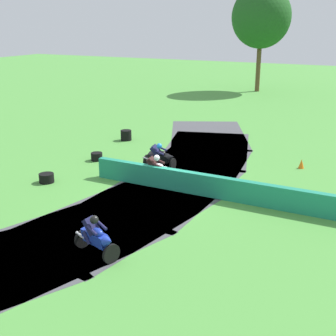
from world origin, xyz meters
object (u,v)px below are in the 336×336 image
(tire_stack_far, at_px, (126,135))
(traffic_cone, at_px, (301,164))
(tire_stack_mid_a, at_px, (47,178))
(motorcycle_trailing_black, at_px, (160,156))
(motorcycle_chase_white, at_px, (157,170))
(tire_stack_mid_b, at_px, (97,157))
(motorcycle_lead_blue, at_px, (96,236))

(tire_stack_far, relative_size, traffic_cone, 1.45)
(tire_stack_mid_a, bearing_deg, motorcycle_trailing_black, 47.01)
(motorcycle_chase_white, relative_size, tire_stack_mid_b, 2.92)
(tire_stack_mid_b, relative_size, tire_stack_far, 0.91)
(motorcycle_trailing_black, height_order, tire_stack_far, motorcycle_trailing_black)
(motorcycle_chase_white, xyz_separation_m, tire_stack_mid_a, (-4.44, -1.97, -0.45))
(tire_stack_far, bearing_deg, motorcycle_lead_blue, -62.32)
(traffic_cone, bearing_deg, motorcycle_lead_blue, -108.47)
(tire_stack_mid_b, relative_size, traffic_cone, 1.31)
(motorcycle_lead_blue, bearing_deg, tire_stack_far, 117.68)
(motorcycle_chase_white, xyz_separation_m, traffic_cone, (5.20, 5.04, -0.43))
(tire_stack_far, bearing_deg, tire_stack_mid_a, -84.75)
(motorcycle_lead_blue, height_order, tire_stack_mid_a, motorcycle_lead_blue)
(tire_stack_mid_a, height_order, traffic_cone, traffic_cone)
(motorcycle_trailing_black, relative_size, tire_stack_mid_b, 2.91)
(tire_stack_mid_b, bearing_deg, tire_stack_far, 100.78)
(tire_stack_far, xyz_separation_m, traffic_cone, (10.36, -0.90, -0.08))
(motorcycle_chase_white, bearing_deg, motorcycle_lead_blue, -78.22)
(traffic_cone, bearing_deg, tire_stack_mid_a, -143.99)
(motorcycle_trailing_black, bearing_deg, tire_stack_far, 137.02)
(motorcycle_lead_blue, xyz_separation_m, traffic_cone, (3.85, 11.52, -0.44))
(tire_stack_mid_a, bearing_deg, traffic_cone, 36.01)
(motorcycle_trailing_black, distance_m, traffic_cone, 6.81)
(motorcycle_lead_blue, xyz_separation_m, tire_stack_mid_b, (-5.72, 8.24, -0.46))
(motorcycle_lead_blue, height_order, tire_stack_far, motorcycle_lead_blue)
(motorcycle_chase_white, bearing_deg, tire_stack_mid_a, -156.10)
(motorcycle_lead_blue, distance_m, motorcycle_trailing_black, 8.66)
(tire_stack_mid_a, relative_size, tire_stack_mid_b, 1.13)
(motorcycle_chase_white, bearing_deg, traffic_cone, 44.10)
(motorcycle_lead_blue, relative_size, tire_stack_mid_b, 2.93)
(motorcycle_lead_blue, bearing_deg, tire_stack_mid_b, 124.76)
(motorcycle_trailing_black, bearing_deg, tire_stack_mid_b, -177.68)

